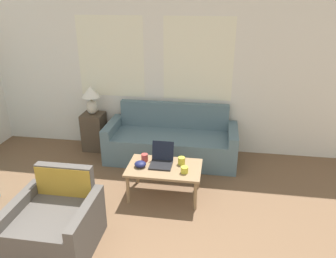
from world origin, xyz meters
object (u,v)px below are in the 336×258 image
Objects in this scene: couch at (172,143)px; coffee_table at (164,170)px; cup_navy at (182,161)px; snack_bowl at (140,164)px; armchair at (56,224)px; laptop at (162,160)px; cup_white at (184,170)px; cup_yellow at (145,158)px; table_lamp at (91,97)px.

couch is 1.09m from coffee_table.
cup_navy reaches higher than snack_bowl.
armchair is at bearing -134.35° from cup_navy.
couch is at bearing 105.71° from cup_navy.
snack_bowl is at bearing -155.00° from laptop.
armchair is 0.87× the size of coffee_table.
cup_navy reaches higher than cup_white.
coffee_table is 9.66× the size of cup_yellow.
table_lamp is at bearing 131.43° from snack_bowl.
table_lamp reaches higher than cup_white.
snack_bowl is at bearing 173.77° from cup_white.
cup_yellow is (-0.24, 0.04, -0.01)m from laptop.
couch is 2.46× the size of armchair.
cup_navy reaches higher than coffee_table.
cup_white is 0.62× the size of snack_bowl.
table_lamp reaches higher than cup_yellow.
laptop is 3.46× the size of cup_white.
cup_white is (0.56, -0.23, -0.01)m from cup_yellow.
coffee_table is at bearing -86.70° from couch.
cup_navy is at bearing 6.69° from laptop.
coffee_table is 6.33× the size of snack_bowl.
couch reaches higher than cup_navy.
coffee_table is 9.78× the size of cup_navy.
laptop reaches higher than cup_yellow.
couch is at bearing 76.83° from cup_yellow.
coffee_table is 0.32m from snack_bowl.
armchair is 5.53× the size of snack_bowl.
snack_bowl is at bearing -172.14° from coffee_table.
laptop is (1.38, -1.14, -0.45)m from table_lamp.
coffee_table is at bearing -58.56° from laptop.
coffee_table is (1.43, -1.22, -0.56)m from table_lamp.
snack_bowl reaches higher than coffee_table.
coffee_table is at bearing -40.60° from table_lamp.
armchair is 8.54× the size of cup_navy.
snack_bowl is (-0.02, -0.16, -0.01)m from cup_yellow.
armchair is at bearing -131.42° from coffee_table.
couch reaches higher than laptop.
armchair reaches higher than laptop.
cup_white is at bearing -21.20° from coffee_table.
cup_yellow reaches higher than snack_bowl.
snack_bowl is (-0.52, -0.15, -0.01)m from cup_navy.
armchair is 1.42m from cup_yellow.
couch is 1.17m from snack_bowl.
cup_yellow is at bearing 157.92° from cup_white.
armchair reaches higher than cup_yellow.
table_lamp reaches higher than armchair.
cup_yellow is 0.66× the size of snack_bowl.
table_lamp is 2.03m from cup_navy.
armchair is 8.85× the size of cup_white.
armchair reaches higher than coffee_table.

